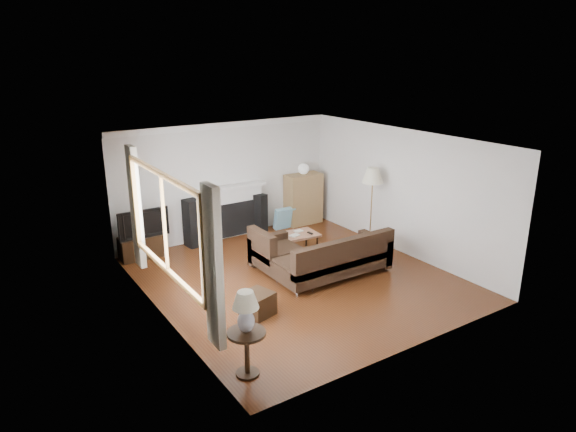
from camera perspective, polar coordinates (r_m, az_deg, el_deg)
room at (r=8.88m, az=1.06°, el=0.42°), size 5.10×5.60×2.54m
window at (r=7.57m, az=-13.58°, el=-0.84°), size 0.12×2.74×1.54m
curtain_near at (r=6.31m, az=-8.27°, el=-5.77°), size 0.10×0.35×2.10m
curtain_far at (r=9.01m, az=-16.55°, el=0.92°), size 0.10×0.35×2.10m
fireplace at (r=11.33m, az=-5.85°, el=0.63°), size 1.40×0.26×1.15m
tv_stand at (r=10.56m, az=-15.84°, el=-3.30°), size 0.89×0.40×0.44m
television at (r=10.41m, az=-15.94°, el=-0.67°), size 0.99×0.13×0.57m
speaker_left at (r=10.84m, az=-10.60°, el=-0.78°), size 0.31×0.36×1.01m
speaker_right at (r=11.53m, az=-3.19°, el=0.32°), size 0.33×0.36×0.88m
bookshelf at (r=12.08m, az=1.71°, el=1.91°), size 0.87×0.41×1.19m
globe_lamp at (r=11.90m, az=1.74°, el=5.26°), size 0.25×0.25×0.25m
sectional_sofa at (r=9.29m, az=5.04°, el=-4.54°), size 2.36×1.72×0.76m
coffee_table at (r=10.35m, az=0.50°, el=-3.13°), size 1.08×0.64×0.41m
footstool at (r=8.07m, az=-3.40°, el=-9.70°), size 0.54×0.54×0.36m
floor_lamp at (r=10.71m, az=9.23°, el=0.94°), size 0.54×0.54×1.67m
side_table at (r=6.66m, az=-4.58°, el=-14.95°), size 0.49×0.49×0.61m
table_lamp at (r=6.37m, az=-4.71°, el=-10.61°), size 0.33×0.33×0.54m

